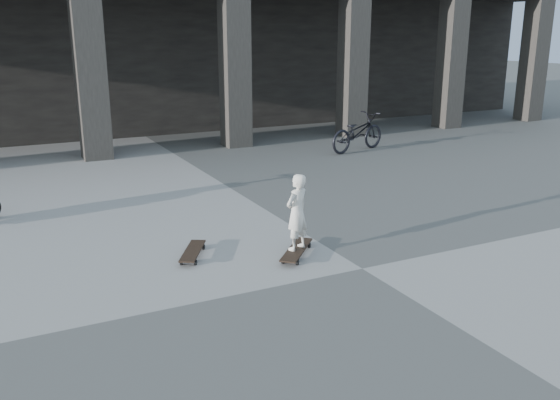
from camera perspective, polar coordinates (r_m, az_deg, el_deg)
name	(u,v)px	position (r m, az deg, el deg)	size (l,w,h in m)	color
ground	(362,269)	(7.65, 7.92, -6.56)	(90.00, 90.00, 0.00)	#4C4C49
colonnade	(118,27)	(19.98, -15.37, 15.74)	(28.00, 8.82, 6.00)	black
longboard	(297,250)	(7.99, 1.61, -4.86)	(0.80, 0.84, 0.09)	black
skateboard_spare	(193,252)	(8.02, -8.40, -4.94)	(0.59, 0.81, 0.10)	black
child	(297,212)	(7.81, 1.64, -1.18)	(0.38, 0.25, 1.03)	silver
bicycle	(357,132)	(15.02, 7.46, 6.47)	(0.63, 1.81, 0.95)	black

